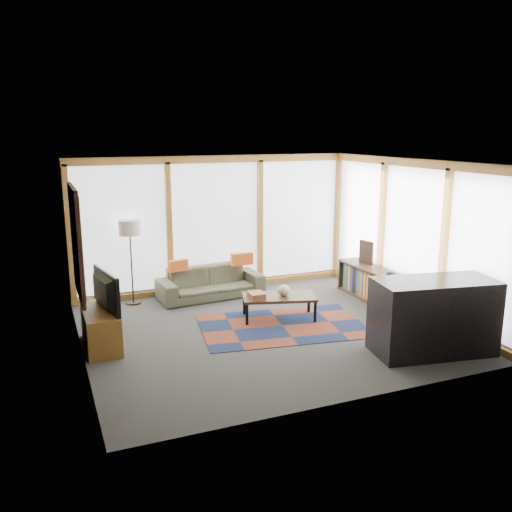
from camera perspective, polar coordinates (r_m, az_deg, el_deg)
name	(u,v)px	position (r m, az deg, el deg)	size (l,w,h in m)	color
ground	(266,329)	(8.60, 1.02, -7.72)	(5.50, 5.50, 0.00)	#31312E
room_envelope	(280,225)	(8.88, 2.56, 3.26)	(5.52, 5.02, 2.62)	#413A31
rug	(282,326)	(8.73, 2.78, -7.36)	(2.58, 1.66, 0.01)	maroon
sofa	(211,283)	(10.15, -4.81, -2.80)	(1.94, 0.76, 0.57)	#363627
pillow_left	(178,265)	(9.90, -8.20, -1.00)	(0.37, 0.11, 0.20)	#CD591A
pillow_right	(242,259)	(10.25, -1.50, -0.31)	(0.42, 0.13, 0.23)	#CD591A
floor_lamp	(131,262)	(9.88, -12.98, -0.65)	(0.39, 0.39, 1.53)	#2E2115
coffee_table	(279,307)	(9.01, 2.42, -5.41)	(1.19, 0.60, 0.40)	black
book_stack	(256,295)	(8.80, 0.05, -4.17)	(0.23, 0.29, 0.10)	brown
vase	(284,290)	(8.92, 2.95, -3.64)	(0.21, 0.21, 0.19)	beige
bookshelf	(384,289)	(9.92, 13.29, -3.38)	(0.44, 2.41, 0.60)	black
bowl_a	(404,277)	(9.41, 15.30, -2.17)	(0.20, 0.20, 0.10)	black
bowl_b	(391,273)	(9.64, 14.00, -1.79)	(0.16, 0.16, 0.08)	black
shelf_picture	(366,252)	(10.39, 11.52, 0.40)	(0.04, 0.33, 0.43)	black
tv_console	(101,328)	(8.16, -16.02, -7.33)	(0.46, 1.11, 0.55)	brown
television	(100,292)	(7.95, -16.14, -3.62)	(0.99, 0.13, 0.57)	black
bar_counter	(433,316)	(7.98, 18.16, -6.06)	(1.66, 0.77, 1.05)	black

